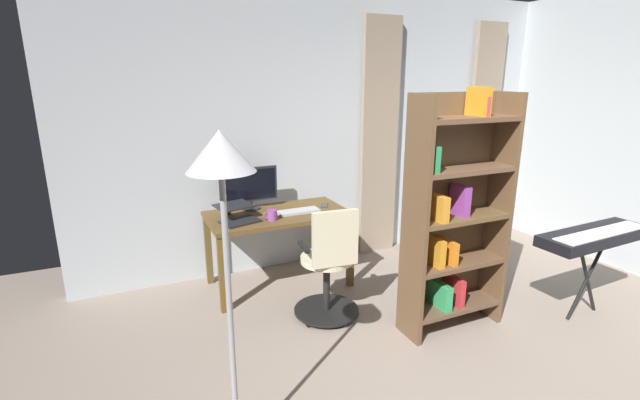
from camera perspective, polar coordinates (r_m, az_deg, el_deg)
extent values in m
cube|color=silver|center=(4.87, 1.41, 8.96)|extent=(5.40, 0.10, 2.87)
cube|color=gray|center=(5.98, 20.07, 8.03)|extent=(0.43, 0.06, 2.61)
cube|color=gray|center=(5.05, 7.60, 7.60)|extent=(0.45, 0.06, 2.61)
cube|color=brown|center=(4.26, -5.41, -1.91)|extent=(1.32, 0.71, 0.04)
cube|color=brown|center=(4.35, 3.91, -6.69)|extent=(0.06, 0.06, 0.70)
cube|color=brown|center=(3.96, -12.39, -9.36)|extent=(0.06, 0.06, 0.70)
cube|color=brown|center=(4.88, 0.41, -4.14)|extent=(0.06, 0.06, 0.70)
cube|color=brown|center=(4.53, -14.10, -6.20)|extent=(0.06, 0.06, 0.70)
cylinder|color=black|center=(3.98, 0.83, -13.87)|extent=(0.56, 0.56, 0.02)
sphere|color=black|center=(4.07, 4.35, -13.45)|extent=(0.05, 0.05, 0.05)
sphere|color=black|center=(4.21, 0.74, -12.33)|extent=(0.05, 0.05, 0.05)
sphere|color=black|center=(4.06, -2.76, -13.51)|extent=(0.05, 0.05, 0.05)
sphere|color=black|center=(3.80, -1.46, -15.62)|extent=(0.05, 0.05, 0.05)
sphere|color=black|center=(3.81, 3.27, -15.58)|extent=(0.05, 0.05, 0.05)
cylinder|color=black|center=(3.87, 0.84, -10.96)|extent=(0.06, 0.06, 0.45)
cylinder|color=beige|center=(3.77, 0.85, -7.55)|extent=(0.48, 0.48, 0.05)
cube|color=beige|center=(3.50, 1.96, -4.97)|extent=(0.38, 0.09, 0.45)
cube|color=black|center=(3.66, -2.11, -5.99)|extent=(0.06, 0.24, 0.03)
cube|color=black|center=(3.78, 3.73, -5.27)|extent=(0.06, 0.24, 0.03)
cylinder|color=#232328|center=(4.42, -8.82, -1.05)|extent=(0.18, 0.18, 0.01)
cylinder|color=#232328|center=(4.41, -8.84, -0.54)|extent=(0.04, 0.04, 0.07)
cube|color=#232328|center=(4.36, -8.97, 2.01)|extent=(0.54, 0.03, 0.33)
cube|color=black|center=(4.34, -8.91, 1.96)|extent=(0.50, 0.01, 0.29)
cube|color=#B7BCC1|center=(4.25, -2.78, -1.45)|extent=(0.40, 0.15, 0.02)
cube|color=#232328|center=(4.02, -10.19, -2.71)|extent=(0.37, 0.30, 0.02)
cube|color=#232328|center=(4.08, -11.04, -0.72)|extent=(0.36, 0.30, 0.03)
ellipsoid|color=#232328|center=(4.28, -11.77, -1.56)|extent=(0.06, 0.10, 0.04)
cube|color=#333338|center=(4.47, 0.56, -0.69)|extent=(0.13, 0.16, 0.01)
cylinder|color=purple|center=(4.04, -6.14, -1.93)|extent=(0.09, 0.09, 0.09)
torus|color=purple|center=(4.02, -6.91, -1.96)|extent=(0.06, 0.01, 0.06)
cube|color=brown|center=(3.89, 21.74, -1.29)|extent=(0.04, 0.30, 1.88)
cube|color=brown|center=(3.37, 12.02, -3.01)|extent=(0.04, 0.30, 1.88)
cube|color=brown|center=(3.71, 15.90, -1.54)|extent=(0.85, 0.04, 1.88)
cube|color=brown|center=(3.90, 16.33, -12.69)|extent=(0.78, 0.30, 0.04)
cube|color=brown|center=(3.74, 16.77, -7.60)|extent=(0.78, 0.30, 0.04)
cube|color=brown|center=(3.62, 17.24, -2.09)|extent=(0.78, 0.30, 0.04)
cube|color=brown|center=(3.52, 17.73, 3.75)|extent=(0.78, 0.30, 0.04)
cube|color=brown|center=(3.47, 18.24, 9.84)|extent=(0.78, 0.30, 0.04)
cube|color=#34A25B|center=(3.77, 14.96, -11.56)|extent=(0.07, 0.26, 0.20)
cube|color=orange|center=(3.65, 15.91, -6.26)|extent=(0.04, 0.24, 0.18)
cube|color=purple|center=(3.58, 17.44, -0.03)|extent=(0.06, 0.18, 0.23)
cube|color=#2E8F54|center=(3.29, 13.56, 5.27)|extent=(0.05, 0.25, 0.19)
cube|color=#CC423F|center=(3.53, 19.61, 11.26)|extent=(0.03, 0.21, 0.14)
cube|color=red|center=(3.85, 16.67, -10.91)|extent=(0.05, 0.23, 0.23)
cube|color=orange|center=(3.57, 14.39, -6.37)|extent=(0.06, 0.22, 0.22)
cube|color=orange|center=(3.44, 14.45, -0.82)|extent=(0.07, 0.26, 0.19)
cube|color=teal|center=(3.30, 13.50, 4.92)|extent=(0.05, 0.19, 0.15)
cube|color=orange|center=(3.53, 19.62, 11.81)|extent=(0.06, 0.21, 0.21)
cube|color=#328A4B|center=(3.78, 15.05, -11.50)|extent=(0.04, 0.24, 0.21)
cylinder|color=black|center=(4.45, 31.00, -8.64)|extent=(0.38, 0.05, 0.68)
cylinder|color=black|center=(4.45, 31.00, -8.64)|extent=(0.38, 0.05, 0.68)
cube|color=black|center=(4.32, 31.71, -3.96)|extent=(1.09, 0.37, 0.09)
cube|color=white|center=(4.28, 32.43, -3.54)|extent=(1.00, 0.22, 0.01)
cylinder|color=#A5A5A8|center=(2.36, -11.35, -15.56)|extent=(0.03, 0.03, 1.58)
cone|color=silver|center=(2.05, -12.67, 6.16)|extent=(0.32, 0.32, 0.19)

